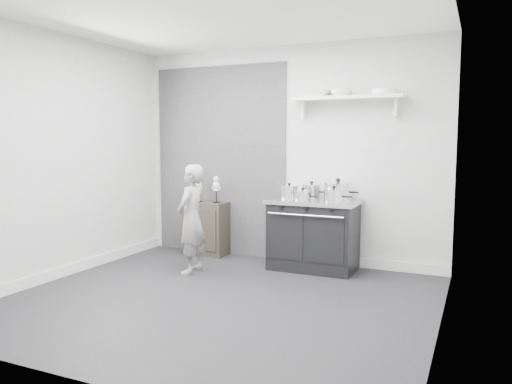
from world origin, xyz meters
TOP-DOWN VIEW (x-y plane):
  - ground at (0.00, 0.00)m, footprint 4.00×4.00m
  - room_shell at (-0.09, 0.15)m, footprint 4.02×3.62m
  - wall_shelf at (0.80, 1.68)m, footprint 1.30×0.26m
  - stove at (0.48, 1.48)m, footprint 1.04×0.65m
  - side_cabinet at (-1.05, 1.61)m, footprint 0.55×0.32m
  - child at (-0.76, 0.75)m, footprint 0.33×0.48m
  - pot_front_left at (0.20, 1.40)m, footprint 0.30×0.21m
  - pot_back_left at (0.40, 1.61)m, footprint 0.32×0.23m
  - pot_back_right at (0.73, 1.59)m, footprint 0.40×0.32m
  - pot_front_right at (0.76, 1.31)m, footprint 0.32×0.23m
  - pot_front_center at (0.40, 1.30)m, footprint 0.29×0.20m
  - skeleton_full at (-1.18, 1.61)m, footprint 0.12×0.08m
  - skeleton_torso at (-0.90, 1.61)m, footprint 0.11×0.07m
  - bowl_large at (0.45, 1.67)m, footprint 0.30×0.30m
  - bowl_small at (0.72, 1.67)m, footprint 0.24×0.24m
  - plate_stack at (1.23, 1.67)m, footprint 0.28×0.28m

SIDE VIEW (x-z plane):
  - ground at x=0.00m, z-range 0.00..0.00m
  - side_cabinet at x=-1.05m, z-range 0.00..0.71m
  - stove at x=0.48m, z-range 0.00..0.84m
  - child at x=-0.76m, z-range 0.00..1.26m
  - pot_front_center at x=0.40m, z-range 0.82..0.97m
  - skeleton_torso at x=-0.90m, z-range 0.71..1.11m
  - pot_front_right at x=0.76m, z-range 0.82..1.01m
  - pot_front_left at x=0.20m, z-range 0.82..1.01m
  - skeleton_full at x=-1.18m, z-range 0.71..1.13m
  - pot_back_left at x=0.40m, z-range 0.82..1.02m
  - pot_back_right at x=0.73m, z-range 0.81..1.06m
  - room_shell at x=-0.09m, z-range 0.28..2.99m
  - wall_shelf at x=0.80m, z-range 1.89..2.13m
  - plate_stack at x=1.23m, z-range 2.04..2.10m
  - bowl_large at x=0.45m, z-range 2.04..2.11m
  - bowl_small at x=0.72m, z-range 2.04..2.12m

